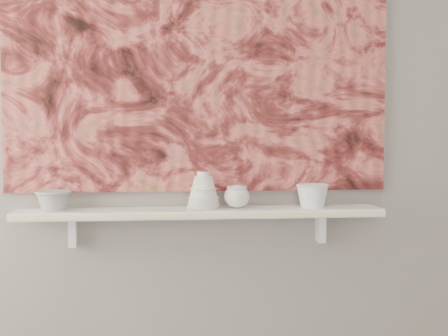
{
  "coord_description": "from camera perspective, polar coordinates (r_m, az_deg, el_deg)",
  "views": [
    {
      "loc": [
        -0.14,
        -0.87,
        1.23
      ],
      "look_at": [
        0.09,
        1.49,
        1.09
      ],
      "focal_mm": 50.0,
      "sensor_mm": 36.0,
      "label": 1
    }
  ],
  "objects": [
    {
      "name": "cup_cream",
      "position": [
        2.41,
        1.18,
        -2.63
      ],
      "size": [
        0.13,
        0.13,
        0.09
      ],
      "primitive_type": null,
      "rotation": [
        0.0,
        0.0,
        -0.38
      ],
      "color": "beige",
      "rests_on": "shelf"
    },
    {
      "name": "shelf_stripe",
      "position": [
        2.31,
        -2.05,
        -4.39
      ],
      "size": [
        1.4,
        0.01,
        0.02
      ],
      "primitive_type": "cube",
      "color": "#F8E9A5",
      "rests_on": "shelf"
    },
    {
      "name": "shelf",
      "position": [
        2.4,
        -2.19,
        -4.08
      ],
      "size": [
        1.4,
        0.18,
        0.03
      ],
      "primitive_type": "cube",
      "color": "silver",
      "rests_on": "wall_back"
    },
    {
      "name": "house_motif",
      "position": [
        2.51,
        8.0,
        3.47
      ],
      "size": [
        0.09,
        0.0,
        0.08
      ],
      "primitive_type": "cube",
      "color": "black",
      "rests_on": "painting"
    },
    {
      "name": "bowl_grey",
      "position": [
        2.42,
        -15.34,
        -2.85
      ],
      "size": [
        0.15,
        0.15,
        0.08
      ],
      "primitive_type": null,
      "rotation": [
        0.0,
        0.0,
        0.13
      ],
      "color": "gray",
      "rests_on": "shelf"
    },
    {
      "name": "painting",
      "position": [
        2.48,
        -2.34,
        10.64
      ],
      "size": [
        1.5,
        0.02,
        1.1
      ],
      "primitive_type": "cube",
      "color": "maroon",
      "rests_on": "wall_back"
    },
    {
      "name": "bracket_right",
      "position": [
        2.55,
        8.83,
        -5.38
      ],
      "size": [
        0.03,
        0.06,
        0.12
      ],
      "primitive_type": "cube",
      "color": "silver",
      "rests_on": "wall_back"
    },
    {
      "name": "bell_vessel",
      "position": [
        2.39,
        -1.89,
        -2.02
      ],
      "size": [
        0.14,
        0.14,
        0.14
      ],
      "primitive_type": null,
      "rotation": [
        0.0,
        0.0,
        0.04
      ],
      "color": "silver",
      "rests_on": "shelf"
    },
    {
      "name": "wall_back",
      "position": [
        2.48,
        -2.35,
        6.23
      ],
      "size": [
        3.6,
        0.0,
        3.6
      ],
      "primitive_type": "plane",
      "rotation": [
        1.57,
        0.0,
        0.0
      ],
      "color": "gray",
      "rests_on": "floor"
    },
    {
      "name": "bracket_left",
      "position": [
        2.49,
        -13.64,
        -5.63
      ],
      "size": [
        0.03,
        0.06,
        0.12
      ],
      "primitive_type": "cube",
      "color": "silver",
      "rests_on": "wall_back"
    },
    {
      "name": "bowl_white",
      "position": [
        2.46,
        8.08,
        -2.5
      ],
      "size": [
        0.14,
        0.14,
        0.09
      ],
      "primitive_type": null,
      "rotation": [
        0.0,
        0.0,
        0.13
      ],
      "color": "silver",
      "rests_on": "shelf"
    }
  ]
}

